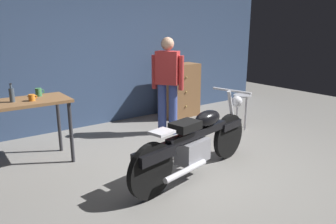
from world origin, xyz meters
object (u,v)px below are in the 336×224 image
at_px(shop_stool, 242,102).
at_px(mug_green_speckled, 39,92).
at_px(motorcycle, 196,141).
at_px(wooden_dresser, 179,90).
at_px(bottle, 12,95).
at_px(mug_orange_travel, 32,98).
at_px(person_standing, 168,81).

relative_size(shop_stool, mug_green_speckled, 5.29).
bearing_deg(motorcycle, mug_green_speckled, 117.13).
relative_size(motorcycle, shop_stool, 3.37).
height_order(wooden_dresser, bottle, bottle).
xyz_separation_m(wooden_dresser, mug_orange_travel, (-3.10, -0.87, 0.39)).
relative_size(shop_stool, mug_orange_travel, 5.75).
bearing_deg(mug_green_speckled, bottle, -154.55).
relative_size(mug_orange_travel, bottle, 0.46).
bearing_deg(mug_orange_travel, shop_stool, -8.24).
distance_m(person_standing, mug_green_speckled, 2.09).
relative_size(wooden_dresser, mug_orange_travel, 9.89).
bearing_deg(mug_orange_travel, person_standing, 2.33).
height_order(person_standing, shop_stool, person_standing).
bearing_deg(bottle, mug_orange_travel, -19.36).
bearing_deg(bottle, wooden_dresser, 13.42).
bearing_deg(wooden_dresser, mug_green_speckled, -168.22).
bearing_deg(bottle, motorcycle, -41.41).
xyz_separation_m(shop_stool, wooden_dresser, (-0.38, 1.37, 0.05)).
distance_m(person_standing, mug_orange_travel, 2.24).
xyz_separation_m(motorcycle, mug_orange_travel, (-1.55, 1.48, 0.49)).
height_order(shop_stool, mug_green_speckled, mug_green_speckled).
distance_m(shop_stool, mug_orange_travel, 3.55).
xyz_separation_m(mug_green_speckled, bottle, (-0.37, -0.18, 0.04)).
bearing_deg(motorcycle, wooden_dresser, 44.85).
bearing_deg(person_standing, wooden_dresser, -84.87).
distance_m(motorcycle, mug_green_speckled, 2.28).
height_order(wooden_dresser, mug_green_speckled, wooden_dresser).
bearing_deg(mug_orange_travel, bottle, 160.64).
distance_m(mug_orange_travel, bottle, 0.24).
bearing_deg(mug_green_speckled, mug_orange_travel, -121.00).
distance_m(motorcycle, bottle, 2.42).
xyz_separation_m(shop_stool, bottle, (-3.70, 0.58, 0.50)).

